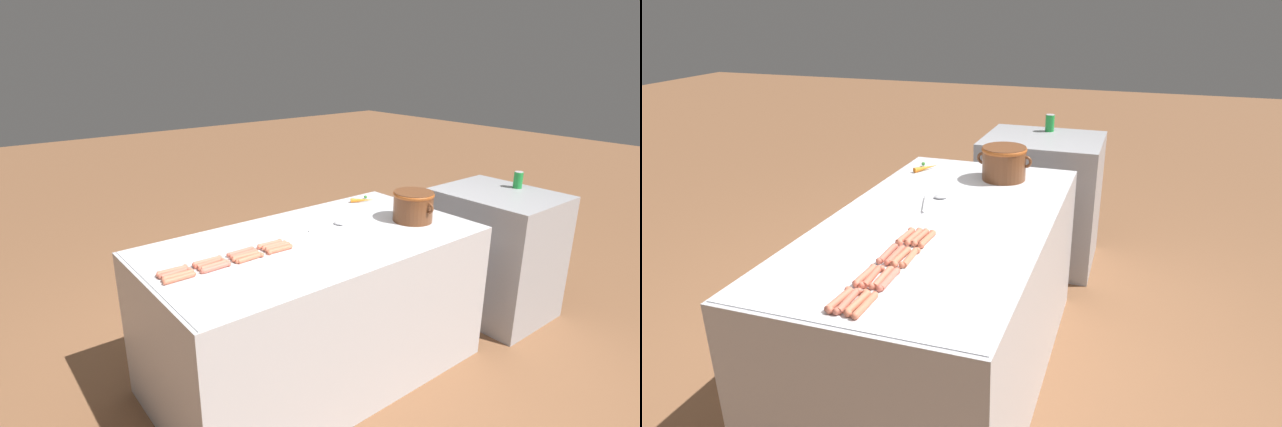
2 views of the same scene
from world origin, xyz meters
TOP-DOWN VIEW (x-y plane):
  - ground_plane at (0.00, 0.00)m, footprint 20.00×20.00m
  - griddle_counter at (0.00, 0.00)m, footprint 1.03×1.96m
  - back_cabinet at (0.21, 1.55)m, footprint 0.83×0.68m
  - hot_dog_0 at (-0.06, -0.83)m, footprint 0.04×0.17m
  - hot_dog_1 at (-0.06, -0.64)m, footprint 0.03×0.17m
  - hot_dog_2 at (-0.06, -0.45)m, footprint 0.03×0.17m
  - hot_dog_3 at (-0.06, -0.27)m, footprint 0.04×0.17m
  - hot_dog_4 at (-0.03, -0.83)m, footprint 0.03×0.17m
  - hot_dog_5 at (-0.03, -0.65)m, footprint 0.04×0.17m
  - hot_dog_6 at (-0.03, -0.45)m, footprint 0.03×0.17m
  - hot_dog_7 at (-0.03, -0.26)m, footprint 0.03×0.17m
  - hot_dog_8 at (0.01, -0.83)m, footprint 0.03×0.17m
  - hot_dog_9 at (0.01, -0.64)m, footprint 0.03×0.17m
  - hot_dog_10 at (0.00, -0.46)m, footprint 0.03×0.17m
  - hot_dog_11 at (0.00, -0.26)m, footprint 0.03×0.17m
  - hot_dog_12 at (0.04, -0.84)m, footprint 0.03×0.17m
  - hot_dog_13 at (0.04, -0.65)m, footprint 0.03×0.17m
  - hot_dog_14 at (0.04, -0.45)m, footprint 0.03×0.17m
  - hot_dog_15 at (0.04, -0.26)m, footprint 0.03×0.17m
  - bean_pot at (0.13, 0.68)m, footprint 0.32×0.26m
  - serving_spoon at (-0.11, 0.22)m, footprint 0.12×0.27m
  - carrot at (-0.36, 0.71)m, footprint 0.12×0.16m
  - soda_can at (0.21, 1.76)m, footprint 0.07×0.07m

SIDE VIEW (x-z plane):
  - ground_plane at x=0.00m, z-range 0.00..0.00m
  - griddle_counter at x=0.00m, z-range 0.00..0.90m
  - back_cabinet at x=0.21m, z-range 0.00..0.95m
  - serving_spoon at x=-0.11m, z-range 0.90..0.91m
  - hot_dog_0 at x=-0.06m, z-range 0.90..0.92m
  - hot_dog_1 at x=-0.06m, z-range 0.90..0.92m
  - hot_dog_2 at x=-0.06m, z-range 0.90..0.92m
  - hot_dog_3 at x=-0.06m, z-range 0.90..0.92m
  - hot_dog_4 at x=-0.03m, z-range 0.90..0.92m
  - hot_dog_5 at x=-0.03m, z-range 0.90..0.92m
  - hot_dog_6 at x=-0.03m, z-range 0.90..0.92m
  - hot_dog_7 at x=-0.03m, z-range 0.90..0.92m
  - hot_dog_8 at x=0.01m, z-range 0.90..0.92m
  - hot_dog_9 at x=0.01m, z-range 0.90..0.92m
  - hot_dog_10 at x=0.00m, z-range 0.90..0.92m
  - hot_dog_11 at x=0.00m, z-range 0.90..0.92m
  - hot_dog_12 at x=0.04m, z-range 0.90..0.92m
  - hot_dog_13 at x=0.04m, z-range 0.90..0.92m
  - hot_dog_14 at x=0.04m, z-range 0.90..0.92m
  - hot_dog_15 at x=0.04m, z-range 0.90..0.92m
  - carrot at x=-0.36m, z-range 0.90..0.93m
  - bean_pot at x=0.13m, z-range 0.91..1.10m
  - soda_can at x=0.21m, z-range 0.94..1.07m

